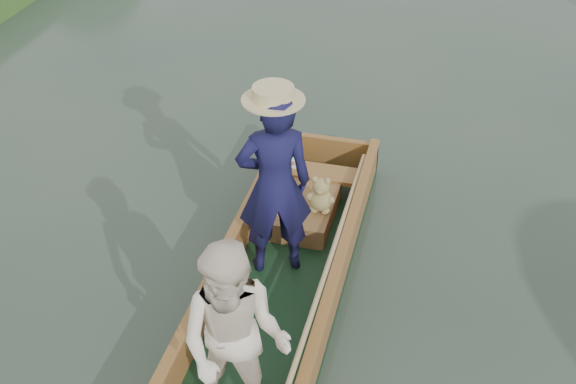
# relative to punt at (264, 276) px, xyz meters

# --- Properties ---
(ground) EXTENTS (120.00, 120.00, 0.00)m
(ground) POSITION_rel_punt_xyz_m (0.01, 0.14, -0.62)
(ground) COLOR #283D30
(ground) RESTS_ON ground
(punt) EXTENTS (1.14, 5.00, 1.92)m
(punt) POSITION_rel_punt_xyz_m (0.00, 0.00, 0.00)
(punt) COLOR black
(punt) RESTS_ON ground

